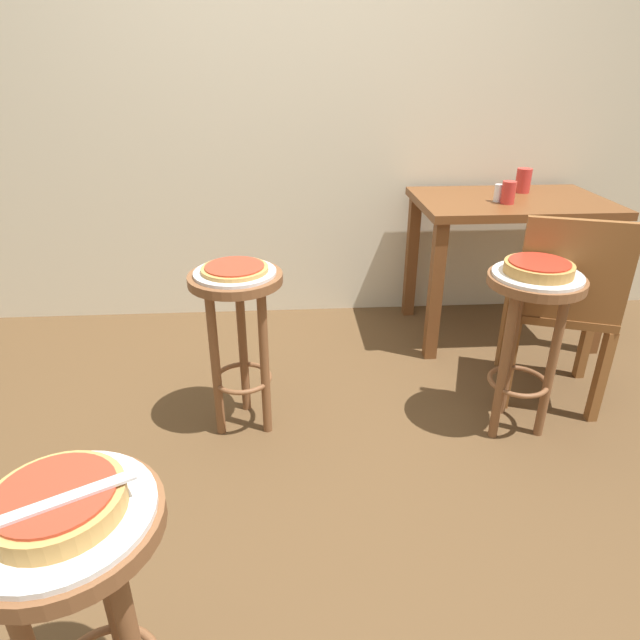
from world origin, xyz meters
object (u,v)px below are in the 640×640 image
at_px(cup_far_edge, 523,180).
at_px(pizza_server_knife, 68,498).
at_px(cup_near_edge, 508,193).
at_px(serving_plate_leftside, 235,273).
at_px(pizza_foreground, 57,502).
at_px(pizza_middle, 539,268).
at_px(stool_foreground, 81,590).
at_px(stool_middle, 529,322).
at_px(serving_plate_middle, 538,275).
at_px(pizza_leftside, 235,268).
at_px(serving_plate_foreground, 60,515).
at_px(wooden_chair, 562,303).
at_px(condiment_shaker, 498,193).
at_px(dining_table, 508,224).
at_px(stool_leftside, 238,319).

relative_size(cup_far_edge, pizza_server_knife, 0.56).
bearing_deg(cup_near_edge, serving_plate_leftside, -152.13).
xyz_separation_m(pizza_foreground, pizza_middle, (1.31, 1.07, 0.00)).
bearing_deg(stool_foreground, serving_plate_leftside, 79.64).
xyz_separation_m(stool_middle, cup_near_edge, (0.17, 0.77, 0.32)).
height_order(serving_plate_middle, pizza_leftside, pizza_leftside).
distance_m(serving_plate_foreground, stool_middle, 1.70).
xyz_separation_m(serving_plate_foreground, serving_plate_leftside, (0.21, 1.17, 0.00)).
bearing_deg(wooden_chair, cup_far_edge, 82.08).
bearing_deg(serving_plate_foreground, condiment_shaker, 52.39).
relative_size(pizza_middle, dining_table, 0.26).
xyz_separation_m(stool_foreground, stool_middle, (1.31, 1.07, 0.00)).
bearing_deg(cup_near_edge, dining_table, 57.42).
height_order(pizza_foreground, cup_near_edge, cup_near_edge).
height_order(cup_near_edge, pizza_server_knife, cup_near_edge).
height_order(dining_table, condiment_shaker, condiment_shaker).
relative_size(serving_plate_foreground, pizza_middle, 1.33).
bearing_deg(condiment_shaker, pizza_server_knife, -126.74).
xyz_separation_m(pizza_foreground, cup_far_edge, (1.65, 2.07, 0.11)).
distance_m(pizza_leftside, condiment_shaker, 1.43).
bearing_deg(cup_far_edge, serving_plate_middle, -108.66).
bearing_deg(stool_leftside, condiment_shaker, 29.97).
distance_m(serving_plate_foreground, pizza_foreground, 0.03).
xyz_separation_m(serving_plate_foreground, stool_middle, (1.31, 1.07, -0.19)).
height_order(dining_table, cup_near_edge, cup_near_edge).
height_order(stool_foreground, stool_leftside, same).
xyz_separation_m(stool_leftside, dining_table, (1.33, 0.77, 0.13)).
bearing_deg(serving_plate_foreground, pizza_leftside, 79.64).
height_order(stool_middle, cup_near_edge, cup_near_edge).
xyz_separation_m(pizza_foreground, stool_leftside, (0.21, 1.17, -0.22)).
height_order(cup_far_edge, pizza_server_knife, cup_far_edge).
relative_size(serving_plate_middle, cup_far_edge, 2.62).
bearing_deg(pizza_middle, cup_near_edge, 77.57).
distance_m(stool_middle, dining_table, 0.91).
height_order(stool_middle, pizza_leftside, pizza_leftside).
bearing_deg(wooden_chair, pizza_leftside, -175.83).
xyz_separation_m(stool_foreground, stool_leftside, (0.21, 1.17, 0.00)).
bearing_deg(dining_table, pizza_server_knife, -127.73).
height_order(pizza_foreground, pizza_middle, same).
relative_size(stool_middle, serving_plate_leftside, 2.20).
bearing_deg(pizza_middle, stool_foreground, -140.82).
height_order(stool_leftside, cup_far_edge, cup_far_edge).
bearing_deg(stool_leftside, pizza_leftside, -63.43).
bearing_deg(serving_plate_middle, stool_leftside, 174.87).
height_order(condiment_shaker, pizza_server_knife, condiment_shaker).
relative_size(dining_table, cup_far_edge, 7.71).
relative_size(stool_leftside, dining_table, 0.70).
height_order(stool_leftside, condiment_shaker, condiment_shaker).
xyz_separation_m(wooden_chair, pizza_server_knife, (-1.51, -1.28, 0.26)).
distance_m(stool_foreground, serving_plate_foreground, 0.19).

